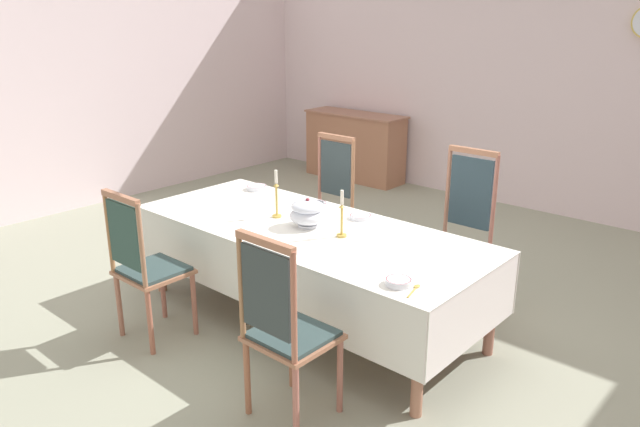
% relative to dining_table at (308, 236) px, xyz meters
% --- Properties ---
extents(ground, '(7.72, 6.85, 0.04)m').
position_rel_dining_table_xyz_m(ground, '(0.00, 0.27, -0.68)').
color(ground, '#999C87').
extents(back_wall, '(7.72, 0.08, 3.25)m').
position_rel_dining_table_xyz_m(back_wall, '(0.00, 3.74, 0.96)').
color(back_wall, silver).
rests_on(back_wall, ground).
extents(left_wall, '(0.08, 6.85, 3.25)m').
position_rel_dining_table_xyz_m(left_wall, '(-3.90, 0.27, 0.96)').
color(left_wall, silver).
rests_on(left_wall, ground).
extents(dining_table, '(2.67, 1.08, 0.73)m').
position_rel_dining_table_xyz_m(dining_table, '(0.00, 0.00, 0.00)').
color(dining_table, '#9F684C').
rests_on(dining_table, ground).
extents(tablecloth, '(2.69, 1.10, 0.44)m').
position_rel_dining_table_xyz_m(tablecloth, '(0.00, 0.00, -0.04)').
color(tablecloth, white).
rests_on(tablecloth, dining_table).
extents(chair_south_a, '(0.44, 0.42, 1.09)m').
position_rel_dining_table_xyz_m(chair_south_a, '(-0.64, -0.94, -0.10)').
color(chair_south_a, '#AA6858').
rests_on(chair_south_a, ground).
extents(chair_north_a, '(0.44, 0.42, 1.16)m').
position_rel_dining_table_xyz_m(chair_north_a, '(-0.64, 0.95, -0.07)').
color(chair_north_a, '#9C694E').
rests_on(chair_north_a, ground).
extents(chair_south_b, '(0.44, 0.42, 1.12)m').
position_rel_dining_table_xyz_m(chair_south_b, '(0.70, -0.95, -0.08)').
color(chair_south_b, '#AA694C').
rests_on(chair_south_b, ground).
extents(chair_north_b, '(0.44, 0.42, 1.23)m').
position_rel_dining_table_xyz_m(chair_north_b, '(0.70, 0.95, -0.05)').
color(chair_north_b, '#9E7550').
rests_on(chair_north_b, ground).
extents(soup_tureen, '(0.26, 0.26, 0.21)m').
position_rel_dining_table_xyz_m(soup_tureen, '(0.00, 0.00, 0.17)').
color(soup_tureen, white).
rests_on(soup_tureen, tablecloth).
extents(candlestick_west, '(0.07, 0.07, 0.36)m').
position_rel_dining_table_xyz_m(candlestick_west, '(-0.31, -0.00, 0.22)').
color(candlestick_west, gold).
rests_on(candlestick_west, tablecloth).
extents(candlestick_east, '(0.07, 0.07, 0.33)m').
position_rel_dining_table_xyz_m(candlestick_east, '(0.31, -0.00, 0.20)').
color(candlestick_east, gold).
rests_on(candlestick_east, tablecloth).
extents(bowl_near_left, '(0.17, 0.17, 0.04)m').
position_rel_dining_table_xyz_m(bowl_near_left, '(-0.26, 0.38, 0.09)').
color(bowl_near_left, white).
rests_on(bowl_near_left, tablecloth).
extents(bowl_near_right, '(0.15, 0.15, 0.04)m').
position_rel_dining_table_xyz_m(bowl_near_right, '(1.04, -0.39, 0.09)').
color(bowl_near_right, white).
rests_on(bowl_near_right, tablecloth).
extents(bowl_far_left, '(0.17, 0.17, 0.04)m').
position_rel_dining_table_xyz_m(bowl_far_left, '(-0.97, 0.40, 0.09)').
color(bowl_far_left, white).
rests_on(bowl_far_left, tablecloth).
extents(bowl_far_right, '(0.16, 0.16, 0.03)m').
position_rel_dining_table_xyz_m(bowl_far_right, '(0.18, 0.38, 0.09)').
color(bowl_far_right, white).
rests_on(bowl_far_right, tablecloth).
extents(spoon_primary, '(0.06, 0.17, 0.01)m').
position_rel_dining_table_xyz_m(spoon_primary, '(-0.38, 0.40, 0.08)').
color(spoon_primary, gold).
rests_on(spoon_primary, tablecloth).
extents(spoon_secondary, '(0.06, 0.17, 0.01)m').
position_rel_dining_table_xyz_m(spoon_secondary, '(1.14, -0.36, 0.08)').
color(spoon_secondary, gold).
rests_on(spoon_secondary, tablecloth).
extents(sideboard, '(1.44, 0.48, 0.90)m').
position_rel_dining_table_xyz_m(sideboard, '(-2.28, 3.42, -0.21)').
color(sideboard, '#A36B4E').
rests_on(sideboard, ground).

